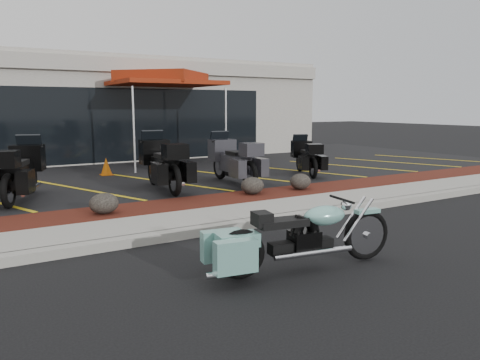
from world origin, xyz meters
TOP-DOWN VIEW (x-y plane):
  - ground at (0.00, 0.00)m, footprint 90.00×90.00m
  - curb at (0.00, 0.90)m, footprint 24.00×0.25m
  - sidewalk at (0.00, 1.60)m, footprint 24.00×1.20m
  - mulch_bed at (0.00, 2.80)m, footprint 24.00×1.20m
  - upper_lot at (0.00, 8.20)m, footprint 26.00×9.60m
  - dealership_building at (0.00, 14.47)m, footprint 18.00×8.16m
  - boulder_left at (-2.44, 2.66)m, footprint 0.56×0.46m
  - boulder_mid at (1.02, 2.90)m, footprint 0.56×0.46m
  - boulder_right at (2.37, 2.85)m, footprint 0.54×0.45m
  - hero_cruiser at (0.14, -1.49)m, footprint 2.78×1.08m
  - touring_black_front at (-3.32, 5.71)m, footprint 1.69×2.53m
  - touring_black_mid at (-0.45, 5.36)m, footprint 1.13×2.50m
  - touring_grey at (1.47, 5.29)m, footprint 0.98×2.35m
  - touring_black_rear at (4.34, 5.38)m, footprint 1.49×2.14m
  - traffic_cone at (-1.03, 7.74)m, footprint 0.41×0.41m
  - popup_canopy at (1.44, 9.35)m, footprint 4.05×4.05m

SIDE VIEW (x-z plane):
  - ground at x=0.00m, z-range 0.00..0.00m
  - curb at x=0.00m, z-range 0.00..0.15m
  - sidewalk at x=0.00m, z-range 0.00..0.15m
  - upper_lot at x=0.00m, z-range 0.00..0.15m
  - mulch_bed at x=0.00m, z-range 0.00..0.16m
  - boulder_right at x=2.37m, z-range 0.16..0.54m
  - boulder_left at x=-2.44m, z-range 0.16..0.55m
  - boulder_mid at x=1.02m, z-range 0.16..0.55m
  - traffic_cone at x=-1.03m, z-range 0.15..0.66m
  - hero_cruiser at x=0.14m, z-range 0.00..0.95m
  - touring_black_rear at x=4.34m, z-range 0.15..1.32m
  - touring_grey at x=1.47m, z-range 0.15..1.50m
  - touring_black_front at x=-3.32m, z-range 0.15..1.53m
  - touring_black_mid at x=-0.45m, z-range 0.15..1.56m
  - dealership_building at x=0.00m, z-range 0.01..4.01m
  - popup_canopy at x=1.44m, z-range 1.45..4.62m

